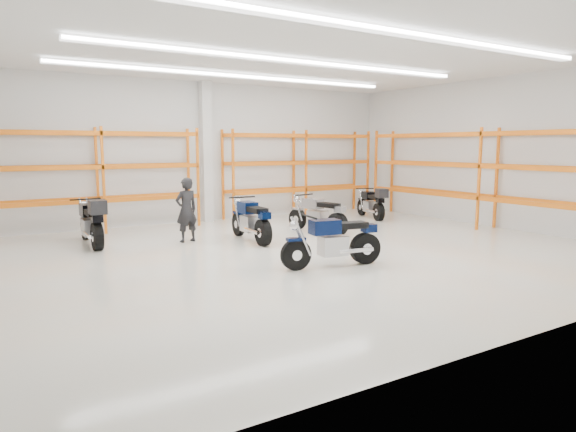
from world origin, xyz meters
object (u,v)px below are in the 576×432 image
motorcycle_back_a (92,223)px  structural_column (206,152)px  motorcycle_main (336,242)px  motorcycle_back_c (319,215)px  motorcycle_back_b (252,221)px  motorcycle_back_d (372,204)px  standing_man (186,210)px

motorcycle_back_a → structural_column: structural_column is taller
motorcycle_main → structural_column: (0.28, 7.35, 1.74)m
motorcycle_back_c → motorcycle_back_b: bearing=-176.8°
structural_column → motorcycle_back_d: bearing=-25.9°
motorcycle_back_c → motorcycle_back_d: bearing=23.6°
motorcycle_main → motorcycle_back_d: (5.26, 4.93, 0.01)m
motorcycle_back_b → structural_column: structural_column is taller
motorcycle_back_a → motorcycle_main: bearing=-52.0°
motorcycle_back_b → standing_man: bearing=150.9°
motorcycle_back_b → standing_man: 1.70m
standing_man → structural_column: 3.92m
motorcycle_main → standing_man: bearing=110.9°
structural_column → motorcycle_back_b: bearing=-96.3°
motorcycle_back_a → motorcycle_back_c: (5.90, -1.34, -0.09)m
structural_column → motorcycle_back_c: bearing=-64.6°
motorcycle_back_b → structural_column: 4.32m
motorcycle_back_b → motorcycle_back_c: bearing=3.2°
motorcycle_back_d → standing_man: bearing=-174.2°
motorcycle_back_d → motorcycle_main: bearing=-136.9°
motorcycle_back_b → motorcycle_back_d: (5.41, 1.51, -0.00)m
motorcycle_main → motorcycle_back_c: 4.11m
motorcycle_back_b → motorcycle_back_d: 5.62m
motorcycle_main → motorcycle_back_b: size_ratio=0.97×
motorcycle_back_a → structural_column: 5.06m
motorcycle_main → standing_man: standing_man is taller
motorcycle_back_d → structural_column: size_ratio=0.46×
motorcycle_back_d → standing_man: size_ratio=1.25×
motorcycle_back_b → structural_column: size_ratio=0.50×
standing_man → motorcycle_back_d: bearing=176.0°
motorcycle_back_d → standing_man: (-6.87, -0.70, 0.31)m
motorcycle_back_d → standing_man: 6.91m
motorcycle_main → standing_man: (-1.61, 4.23, 0.32)m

